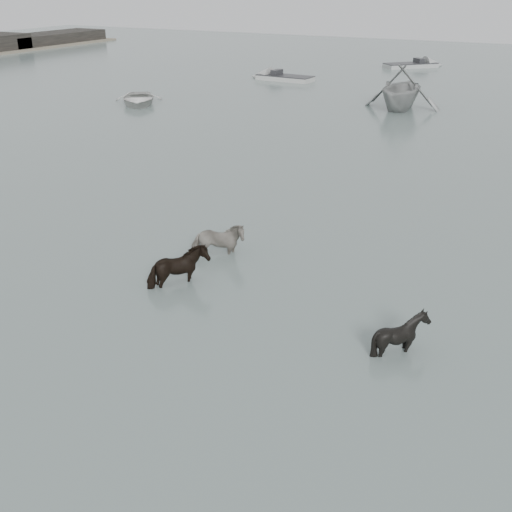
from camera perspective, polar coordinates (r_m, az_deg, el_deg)
name	(u,v)px	position (r m, az deg, el deg)	size (l,w,h in m)	color
ground	(269,305)	(15.69, 1.21, -4.41)	(140.00, 140.00, 0.00)	#576762
pony_pinto	(217,233)	(18.27, -3.45, 2.08)	(0.72, 1.59, 1.34)	black
pony_dark	(179,262)	(16.50, -6.89, -0.50)	(1.34, 1.15, 1.35)	black
pony_black	(402,326)	(13.94, 12.82, -6.09)	(0.98, 1.10, 1.22)	black
rowboat_lead	(138,97)	(41.49, -10.47, 13.72)	(2.98, 4.17, 0.86)	silver
rowboat_trail	(402,86)	(40.03, 12.87, 14.55)	(4.52, 5.24, 2.76)	#959795
skiff_outer	(285,75)	(50.45, 2.60, 15.74)	(5.99, 1.60, 0.75)	#B3B3AE
skiff_far	(411,63)	(59.22, 13.60, 16.33)	(6.37, 1.60, 0.75)	#A1A3A1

